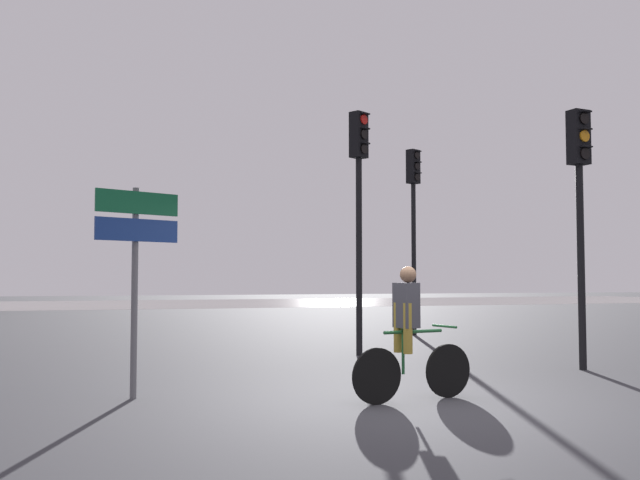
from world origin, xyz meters
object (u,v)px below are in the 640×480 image
at_px(traffic_light_center, 359,186).
at_px(cyclist, 409,333).
at_px(direction_sign_post, 136,252).
at_px(traffic_light_near_right, 580,188).
at_px(traffic_light_far_right, 414,207).

bearing_deg(traffic_light_center, cyclist, 45.26).
bearing_deg(direction_sign_post, traffic_light_near_right, 162.17).
xyz_separation_m(traffic_light_center, direction_sign_post, (-4.45, -3.82, -1.48)).
bearing_deg(cyclist, direction_sign_post, -121.48).
relative_size(traffic_light_center, traffic_light_far_right, 0.97).
bearing_deg(traffic_light_near_right, cyclist, 17.68).
height_order(traffic_light_center, traffic_light_near_right, traffic_light_center).
bearing_deg(traffic_light_center, traffic_light_far_right, -157.26).
bearing_deg(traffic_light_near_right, direction_sign_post, -2.16).
relative_size(direction_sign_post, cyclist, 1.54).
relative_size(traffic_light_far_right, cyclist, 2.90).
height_order(traffic_light_center, direction_sign_post, traffic_light_center).
distance_m(traffic_light_center, cyclist, 5.75).
xyz_separation_m(traffic_light_far_right, traffic_light_near_right, (-0.54, -7.35, -0.42)).
bearing_deg(traffic_light_far_right, traffic_light_near_right, 60.23).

